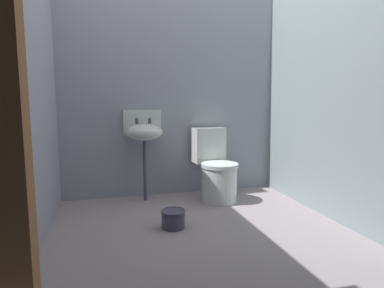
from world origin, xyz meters
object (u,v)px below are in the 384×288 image
wooden_door_post (2,61)px  sink (144,132)px  toilet_near_wall (216,171)px  bucket (173,218)px

wooden_door_post → sink: size_ratio=2.50×
toilet_near_wall → sink: sink is taller
toilet_near_wall → bucket: (-0.63, -0.69, -0.24)m
wooden_door_post → toilet_near_wall: (1.56, 1.83, -0.92)m
wooden_door_post → toilet_near_wall: 2.57m
wooden_door_post → bucket: (0.93, 1.14, -1.16)m
toilet_near_wall → bucket: toilet_near_wall is taller
wooden_door_post → toilet_near_wall: bearing=49.5°
wooden_door_post → sink: (0.79, 2.02, -0.48)m
toilet_near_wall → wooden_door_post: bearing=44.5°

